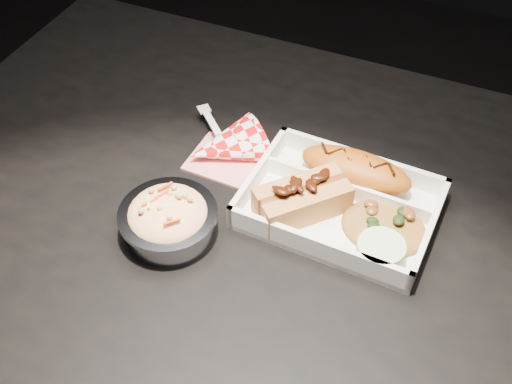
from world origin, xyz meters
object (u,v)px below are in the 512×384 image
fried_pastry (356,170)px  napkin_fork (225,147)px  foil_coleslaw_cup (168,218)px  food_tray (340,206)px  hotdog (302,197)px  dining_table (291,264)px

fried_pastry → napkin_fork: (-0.19, -0.02, -0.01)m
fried_pastry → napkin_fork: size_ratio=1.05×
fried_pastry → foil_coleslaw_cup: foil_coleslaw_cup is taller
food_tray → fried_pastry: (0.00, 0.06, 0.02)m
food_tray → napkin_fork: bearing=170.7°
hotdog → foil_coleslaw_cup: bearing=167.2°
food_tray → napkin_fork: (-0.19, 0.04, 0.01)m
food_tray → hotdog: (-0.05, -0.02, 0.02)m
foil_coleslaw_cup → napkin_fork: 0.17m
dining_table → hotdog: bearing=78.4°
dining_table → fried_pastry: (0.05, 0.10, 0.12)m
hotdog → napkin_fork: 0.16m
dining_table → napkin_fork: (-0.14, 0.08, 0.11)m
dining_table → food_tray: food_tray is taller
food_tray → foil_coleslaw_cup: (-0.19, -0.13, 0.02)m
dining_table → fried_pastry: 0.16m
food_tray → fried_pastry: size_ratio=1.62×
foil_coleslaw_cup → napkin_fork: bearing=89.4°
food_tray → foil_coleslaw_cup: 0.23m
food_tray → napkin_fork: size_ratio=1.69×
fried_pastry → hotdog: 0.09m
hotdog → dining_table: bearing=-148.9°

